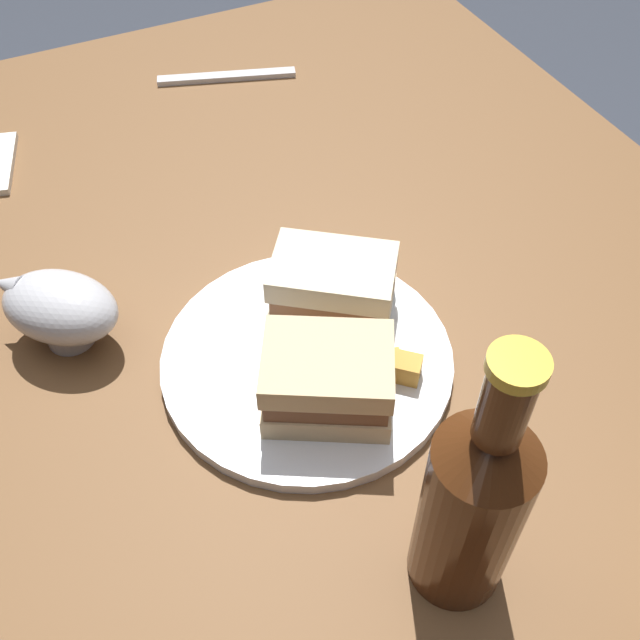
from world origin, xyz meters
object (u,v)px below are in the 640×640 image
at_px(plate, 307,360).
at_px(cider_bottle, 473,503).
at_px(fork, 227,77).
at_px(sandwich_half_left, 327,379).
at_px(sandwich_half_right, 332,291).
at_px(gravy_boat, 59,307).

height_order(plate, cider_bottle, cider_bottle).
bearing_deg(plate, fork, -12.26).
bearing_deg(sandwich_half_left, sandwich_half_right, -28.26).
relative_size(plate, gravy_boat, 2.02).
bearing_deg(sandwich_half_left, fork, -11.65).
relative_size(sandwich_half_left, sandwich_half_right, 0.99).
distance_m(sandwich_half_left, sandwich_half_right, 0.10).
bearing_deg(fork, sandwich_half_right, 100.12).
bearing_deg(cider_bottle, sandwich_half_left, 8.28).
bearing_deg(sandwich_half_right, gravy_boat, 68.68).
height_order(sandwich_half_right, cider_bottle, cider_bottle).
bearing_deg(sandwich_half_left, cider_bottle, -171.72).
xyz_separation_m(sandwich_half_right, cider_bottle, (-0.25, 0.02, 0.05)).
bearing_deg(cider_bottle, plate, 4.82).
xyz_separation_m(cider_bottle, fork, (0.69, -0.08, -0.09)).
xyz_separation_m(sandwich_half_right, fork, (0.44, -0.06, -0.04)).
bearing_deg(cider_bottle, sandwich_half_right, -5.17).
distance_m(sandwich_half_right, fork, 0.45).
bearing_deg(plate, gravy_boat, 56.64).
distance_m(sandwich_half_right, gravy_boat, 0.24).
xyz_separation_m(plate, fork, (0.47, -0.10, -0.00)).
bearing_deg(sandwich_half_right, sandwich_half_left, 151.74).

